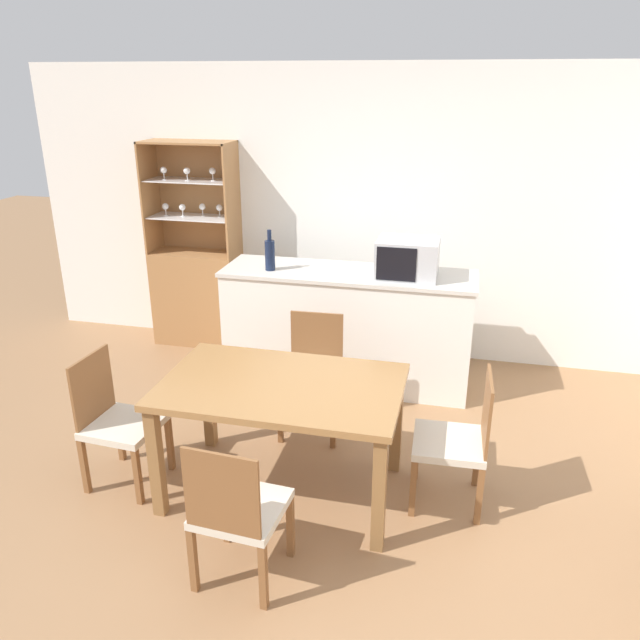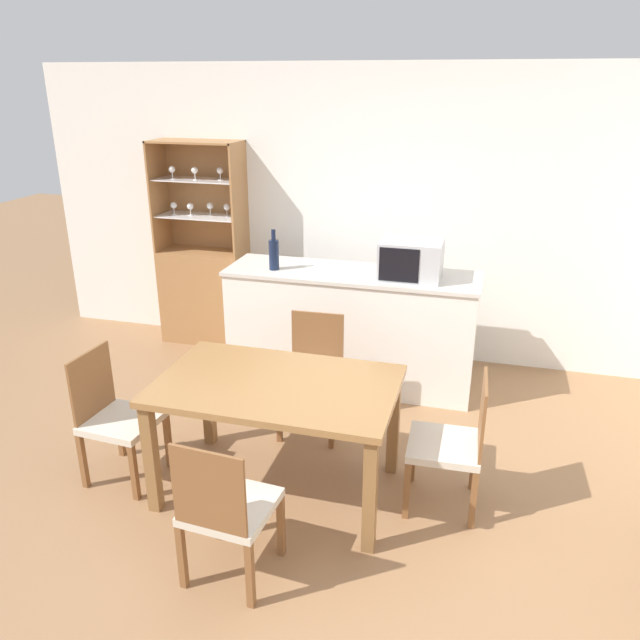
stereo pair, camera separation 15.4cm
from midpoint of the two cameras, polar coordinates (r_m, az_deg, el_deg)
The scene contains 11 objects.
ground_plane at distance 3.77m, azimuth -0.89°, elevation -18.72°, with size 18.00×18.00×0.00m, color #936B47.
wall_back at distance 5.59m, azimuth 5.76°, elevation 9.38°, with size 6.80×0.06×2.55m.
kitchen_counter at distance 5.18m, azimuth 1.66°, elevation -0.67°, with size 2.04×0.61×0.97m.
display_cabinet at distance 6.08m, azimuth -11.83°, elevation 3.22°, with size 0.82×0.37×1.90m.
dining_table at distance 3.73m, azimuth -4.70°, elevation -7.14°, with size 1.42×0.89×0.75m.
dining_chair_side_left_near at distance 4.15m, azimuth -19.04°, elevation -8.76°, with size 0.44×0.44×0.85m.
dining_chair_head_near at distance 3.25m, azimuth -8.96°, elevation -16.87°, with size 0.45×0.45×0.85m.
dining_chair_side_right_far at distance 3.81m, azimuth 11.27°, elevation -10.76°, with size 0.43×0.43×0.85m.
dining_chair_head_far at distance 4.49m, azimuth -1.64°, elevation -5.12°, with size 0.44×0.44×0.85m.
microwave at distance 4.88m, azimuth 7.12°, elevation 5.63°, with size 0.47×0.39×0.30m.
wine_bottle at distance 5.05m, azimuth -5.48°, elevation 6.01°, with size 0.08×0.08×0.33m.
Camera 1 is at (0.65, -2.81, 2.42)m, focal length 35.00 mm.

